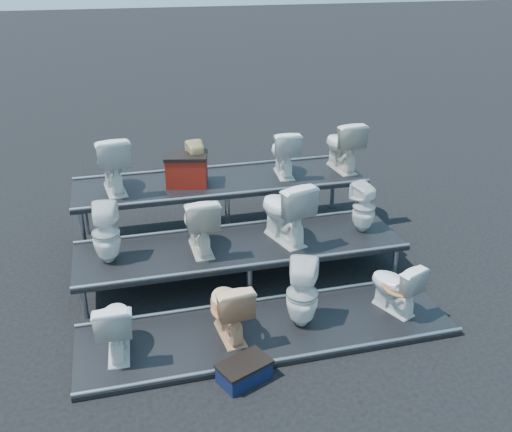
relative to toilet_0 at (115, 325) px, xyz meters
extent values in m
plane|color=black|center=(1.64, 1.30, -0.41)|extent=(80.00, 80.00, 0.00)
cube|color=black|center=(1.64, 0.00, -0.38)|extent=(4.20, 1.20, 0.06)
cube|color=black|center=(1.64, 1.30, -0.18)|extent=(4.20, 1.20, 0.46)
cube|color=black|center=(1.64, 2.60, 0.02)|extent=(4.20, 1.20, 0.86)
imported|color=white|center=(0.00, 0.00, 0.00)|extent=(0.42, 0.70, 0.69)
imported|color=#E6AF80|center=(1.20, 0.00, 0.01)|extent=(0.47, 0.74, 0.72)
imported|color=white|center=(2.04, 0.00, 0.05)|extent=(0.47, 0.48, 0.79)
imported|color=white|center=(3.17, 0.00, -0.02)|extent=(0.58, 0.73, 0.65)
imported|color=white|center=(-0.02, 1.30, 0.42)|extent=(0.37, 0.38, 0.74)
imported|color=silver|center=(1.11, 1.30, 0.43)|extent=(0.44, 0.76, 0.76)
imported|color=white|center=(2.22, 1.30, 0.48)|extent=(0.69, 0.93, 0.85)
imported|color=white|center=(3.33, 1.30, 0.39)|extent=(0.39, 0.39, 0.68)
imported|color=white|center=(0.13, 2.60, 0.86)|extent=(0.54, 0.84, 0.81)
imported|color=#DCC483|center=(1.30, 2.60, 0.76)|extent=(0.30, 0.30, 0.61)
imported|color=white|center=(2.60, 2.60, 0.81)|extent=(0.45, 0.72, 0.71)
imported|color=silver|center=(3.53, 2.60, 0.84)|extent=(0.49, 0.79, 0.78)
cube|color=maroon|center=(1.15, 2.58, 0.66)|extent=(0.65, 0.57, 0.41)
cube|color=#0E1635|center=(1.21, -0.68, -0.32)|extent=(0.58, 0.47, 0.18)
camera|label=1|loc=(0.19, -5.07, 3.51)|focal=40.00mm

